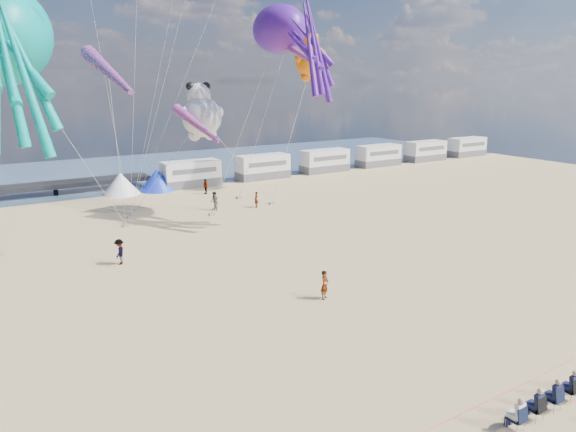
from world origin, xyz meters
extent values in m
plane|color=#D7B57C|center=(0.00, 0.00, 0.00)|extent=(120.00, 120.00, 0.00)
plane|color=#3C5473|center=(0.00, 55.00, 0.02)|extent=(120.00, 120.00, 0.00)
cube|color=silver|center=(6.00, 40.00, 1.50)|extent=(6.60, 2.50, 3.00)
cube|color=silver|center=(15.50, 40.00, 1.50)|extent=(6.60, 2.50, 3.00)
cube|color=silver|center=(25.00, 40.00, 1.50)|extent=(6.60, 2.50, 3.00)
cube|color=silver|center=(34.50, 40.00, 1.50)|extent=(6.60, 2.50, 3.00)
cube|color=silver|center=(44.00, 40.00, 1.50)|extent=(6.60, 2.50, 3.00)
cube|color=silver|center=(53.50, 40.00, 1.50)|extent=(6.60, 2.50, 3.00)
cone|color=white|center=(-2.00, 40.00, 1.20)|extent=(4.00, 4.00, 2.40)
cone|color=#1933CC|center=(2.00, 40.00, 1.20)|extent=(4.00, 4.00, 2.40)
cylinder|color=#F2338C|center=(0.00, -5.00, 0.02)|extent=(34.00, 0.03, 0.03)
imported|color=tan|center=(0.52, 6.08, 0.84)|extent=(0.73, 0.66, 1.67)
imported|color=#7F6659|center=(3.67, 28.16, 0.89)|extent=(0.65, 0.93, 1.79)
imported|color=#7F6659|center=(-7.77, 17.87, 0.87)|extent=(0.99, 1.06, 1.73)
imported|color=#7F6659|center=(5.82, 35.44, 0.82)|extent=(0.74, 1.13, 1.64)
imported|color=#7F6659|center=(7.56, 27.12, 0.76)|extent=(0.79, 1.48, 1.52)
cube|color=gray|center=(-5.00, 26.92, 0.11)|extent=(0.50, 0.35, 0.22)
cube|color=gray|center=(2.64, 26.55, 0.11)|extent=(0.50, 0.35, 0.22)
cube|color=gray|center=(9.44, 27.39, 0.11)|extent=(0.50, 0.35, 0.22)
cube|color=gray|center=(7.88, 31.49, 0.11)|extent=(0.50, 0.35, 0.22)
cube|color=gray|center=(-3.94, 29.48, 0.11)|extent=(0.50, 0.35, 0.22)
camera|label=1|loc=(-15.32, -15.50, 11.84)|focal=32.00mm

